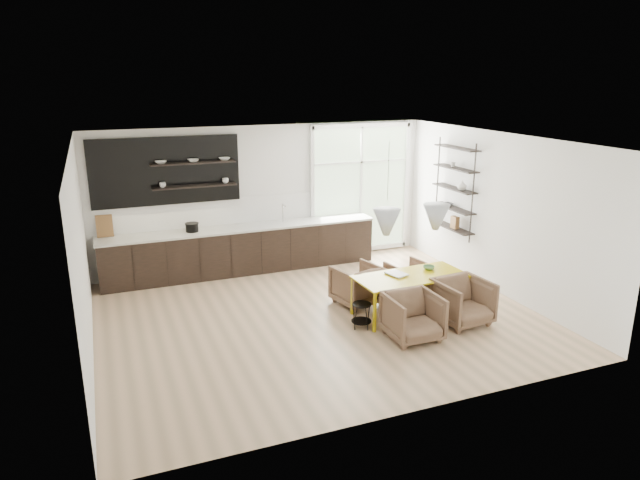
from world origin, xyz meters
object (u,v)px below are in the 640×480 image
(armchair_back_left, at_px, (357,285))
(armchair_front_left, at_px, (413,317))
(wire_stool, at_px, (362,312))
(armchair_front_right, at_px, (463,302))
(armchair_back_right, at_px, (408,278))
(dining_table, at_px, (411,278))

(armchair_back_left, bearing_deg, armchair_front_left, 84.13)
(armchair_front_left, relative_size, wire_stool, 1.93)
(wire_stool, bearing_deg, armchair_front_right, -15.38)
(armchair_back_right, height_order, armchair_front_right, armchair_front_right)
(armchair_front_left, relative_size, armchair_front_right, 0.97)
(armchair_front_left, bearing_deg, dining_table, 62.78)
(armchair_back_right, bearing_deg, wire_stool, 25.61)
(armchair_back_right, distance_m, armchair_front_left, 1.81)
(wire_stool, bearing_deg, armchair_front_left, -48.91)
(armchair_front_left, xyz_separation_m, wire_stool, (-0.55, 0.63, -0.10))
(dining_table, height_order, armchair_back_right, dining_table)
(armchair_back_left, relative_size, wire_stool, 1.88)
(dining_table, relative_size, armchair_back_right, 2.78)
(armchair_front_right, bearing_deg, dining_table, 128.29)
(armchair_back_right, bearing_deg, armchair_front_right, 88.69)
(armchair_back_left, xyz_separation_m, armchair_front_left, (0.19, -1.56, 0.01))
(dining_table, relative_size, armchair_front_left, 2.42)
(armchair_front_left, bearing_deg, armchair_back_right, 62.74)
(dining_table, bearing_deg, armchair_front_left, -120.27)
(armchair_front_right, height_order, wire_stool, armchair_front_right)
(armchair_back_right, relative_size, wire_stool, 1.68)
(armchair_back_left, bearing_deg, armchair_front_right, 119.15)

